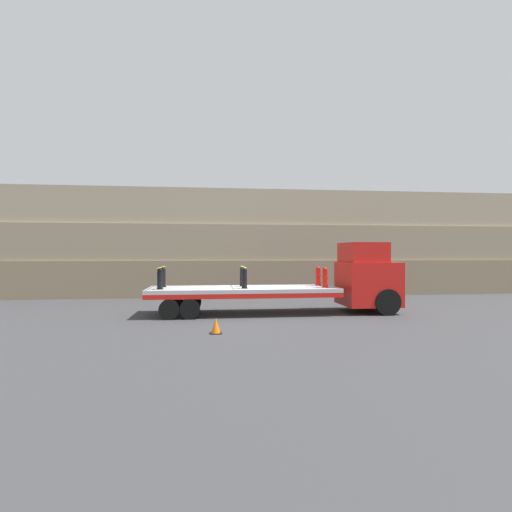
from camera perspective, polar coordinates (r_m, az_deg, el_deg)
ground_plane at (r=17.83m, az=-1.82°, el=-8.26°), size 120.00×120.00×0.00m
rock_cliff at (r=26.00m, az=-3.38°, el=1.86°), size 60.00×3.30×6.70m
truck_cab at (r=19.04m, az=15.81°, el=-2.93°), size 2.38×2.60×3.17m
flatbed_trailer at (r=17.68m, az=-3.40°, el=-5.20°), size 8.30×2.64×1.18m
fire_hydrant_black_near_0 at (r=17.16m, az=-13.56°, el=-3.19°), size 0.29×0.50×0.90m
fire_hydrant_black_far_0 at (r=18.27m, az=-13.14°, el=-2.97°), size 0.29×0.50×0.90m
fire_hydrant_black_near_1 at (r=17.10m, az=-1.66°, el=-3.19°), size 0.29×0.50×0.90m
fire_hydrant_black_far_1 at (r=18.22m, az=-1.97°, el=-2.97°), size 0.29×0.50×0.90m
fire_hydrant_red_near_2 at (r=17.77m, az=9.83°, el=-3.06°), size 0.29×0.50×0.90m
fire_hydrant_red_far_2 at (r=18.84m, az=8.87°, el=-2.86°), size 0.29×0.50×0.90m
cargo_strap_rear at (r=17.69m, az=-13.35°, el=-1.57°), size 0.05×2.74×0.01m
cargo_strap_middle at (r=17.64m, az=-1.82°, el=-1.56°), size 0.05×2.74×0.01m
traffic_cone at (r=13.58m, az=-5.75°, el=-9.91°), size 0.39×0.39×0.52m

